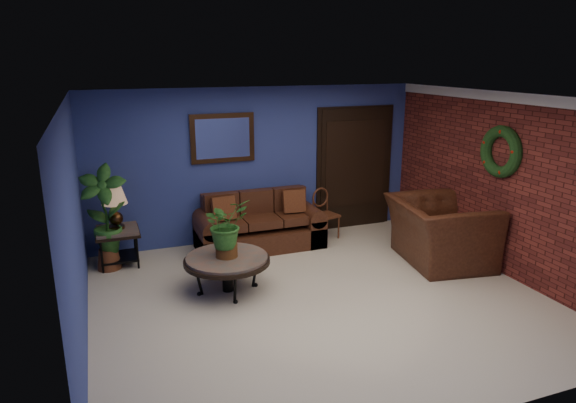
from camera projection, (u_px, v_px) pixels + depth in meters
name	position (u px, v px, depth m)	size (l,w,h in m)	color
floor	(320.00, 298.00, 6.49)	(5.50, 5.50, 0.00)	beige
wall_back	(259.00, 164.00, 8.40)	(5.50, 0.04, 2.50)	navy
wall_left	(75.00, 230.00, 5.22)	(0.04, 5.00, 2.50)	navy
wall_right_brick	(503.00, 184.00, 7.08)	(0.04, 5.00, 2.50)	maroon
ceiling	(323.00, 98.00, 5.81)	(5.50, 5.00, 0.02)	silver
crown_molding	(511.00, 98.00, 6.75)	(0.03, 5.00, 0.14)	white
wall_mirror	(223.00, 138.00, 8.03)	(1.02, 0.06, 0.77)	#3F2411
closet_door	(354.00, 169.00, 9.02)	(1.44, 0.06, 2.18)	black
wreath	(501.00, 152.00, 6.99)	(0.72, 0.72, 0.16)	black
sofa	(258.00, 229.00, 8.22)	(1.98, 0.86, 0.89)	#4D2616
coffee_table	(227.00, 261.00, 6.59)	(1.11, 1.11, 0.48)	#4E4A44
end_table	(118.00, 237.00, 7.44)	(0.61, 0.61, 0.56)	#4E4A44
table_lamp	(115.00, 202.00, 7.30)	(0.36, 0.36, 0.60)	#3F2411
side_chair	(324.00, 210.00, 8.60)	(0.44, 0.44, 0.84)	#5D2E1A
armchair	(440.00, 232.00, 7.55)	(1.43, 1.25, 0.93)	#4D2616
coffee_plant	(226.00, 225.00, 6.46)	(0.70, 0.66, 0.76)	#5D3017
floor_plant	(420.00, 220.00, 8.34)	(0.36, 0.30, 0.78)	#5D3017
tall_plant	(104.00, 214.00, 7.19)	(0.77, 0.63, 1.51)	brown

